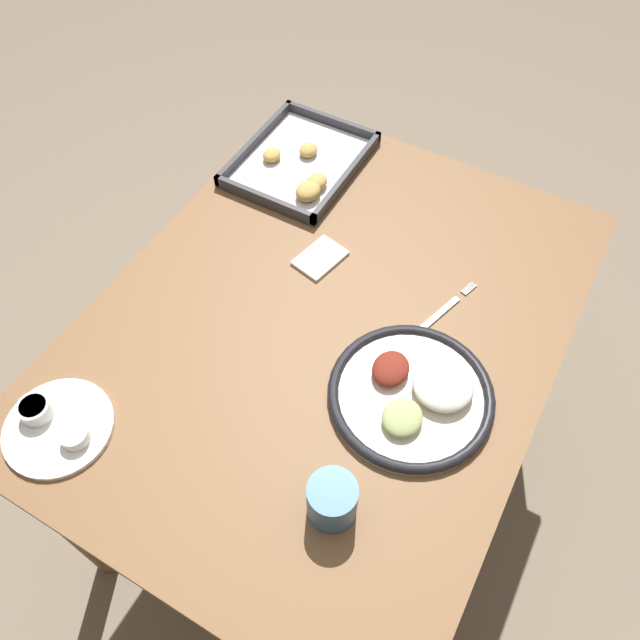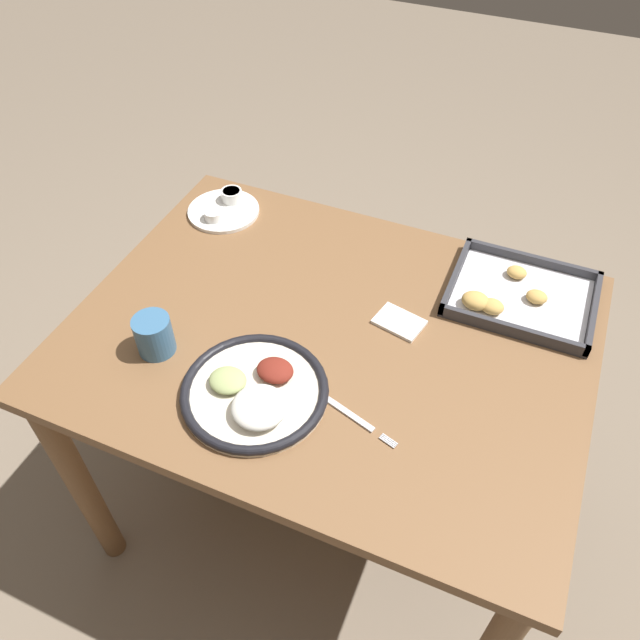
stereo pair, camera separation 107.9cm
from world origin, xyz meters
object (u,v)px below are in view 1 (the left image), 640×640
Objects in this scene: dinner_plate at (414,394)px; drinking_cup at (332,500)px; baking_tray at (301,164)px; fork at (434,318)px; napkin at (320,258)px; saucer_plate at (56,425)px.

dinner_plate is 3.38× the size of drinking_cup.
baking_tray is 0.80m from drinking_cup.
fork is at bearing -119.11° from baking_tray.
napkin is (0.20, 0.30, -0.01)m from dinner_plate.
dinner_plate is at bearing -6.68° from drinking_cup.
napkin is (0.02, 0.27, 0.00)m from fork.
saucer_plate is (-0.53, 0.47, 0.01)m from fork.
dinner_plate is 0.18m from fork.
fork is at bearing -41.84° from saucer_plate.
saucer_plate is 0.58× the size of baking_tray.
drinking_cup reaches higher than fork.
napkin is at bearing -20.51° from saucer_plate.
baking_tray is at bearing 38.33° from napkin.
dinner_plate is 0.92× the size of baking_tray.
fork is 0.71m from saucer_plate.
napkin is (-0.22, -0.17, -0.01)m from baking_tray.
baking_tray is (0.42, 0.48, -0.00)m from dinner_plate.
saucer_plate is 0.49m from drinking_cup.
drinking_cup is at bearing -148.70° from napkin.
drinking_cup is at bearing -77.54° from saucer_plate.
baking_tray is at bearing -2.35° from saucer_plate.
drinking_cup is (0.11, -0.48, 0.03)m from saucer_plate.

